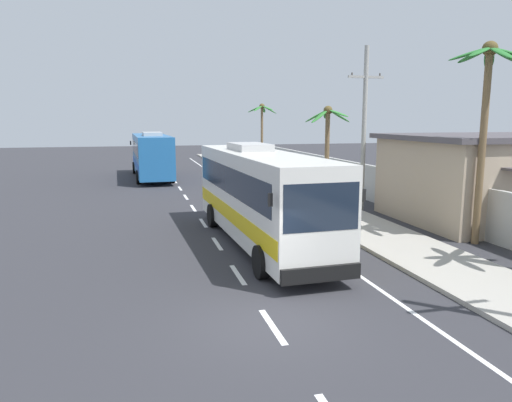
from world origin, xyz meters
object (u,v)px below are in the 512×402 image
motorcycle_beside_bus (258,191)px  coach_bus_far_lane (152,154)px  pedestrian_near_kerb (273,178)px  palm_second (328,132)px  coach_bus_foreground (260,193)px  utility_pole_mid (364,127)px  pedestrian_midwalk (334,193)px  palm_nearest (262,120)px  palm_third (486,98)px

motorcycle_beside_bus → coach_bus_far_lane: bearing=113.5°
pedestrian_near_kerb → palm_second: 4.74m
coach_bus_foreground → coach_bus_far_lane: coach_bus_foreground is taller
motorcycle_beside_bus → utility_pole_mid: 7.26m
utility_pole_mid → coach_bus_foreground: bearing=-142.4°
coach_bus_foreground → coach_bus_far_lane: size_ratio=1.01×
pedestrian_near_kerb → pedestrian_midwalk: pedestrian_midwalk is taller
pedestrian_midwalk → utility_pole_mid: (1.46, -0.24, 3.45)m
motorcycle_beside_bus → pedestrian_near_kerb: 3.90m
coach_bus_far_lane → pedestrian_midwalk: (8.88, -17.00, -1.02)m
motorcycle_beside_bus → palm_nearest: 23.58m
palm_nearest → coach_bus_far_lane: bearing=-142.0°
coach_bus_far_lane → motorcycle_beside_bus: coach_bus_far_lane is taller
pedestrian_near_kerb → utility_pole_mid: bearing=-105.9°
palm_nearest → palm_third: size_ratio=0.84×
palm_third → motorcycle_beside_bus: bearing=116.4°
palm_nearest → palm_second: 21.05m
palm_nearest → palm_second: bearing=-93.5°
coach_bus_far_lane → palm_second: 15.94m
coach_bus_foreground → motorcycle_beside_bus: size_ratio=6.00×
coach_bus_foreground → utility_pole_mid: 9.20m
motorcycle_beside_bus → coach_bus_foreground: bearing=-104.1°
coach_bus_far_lane → palm_second: palm_second is taller
coach_bus_foreground → pedestrian_near_kerb: bearing=71.6°
pedestrian_midwalk → palm_nearest: 26.69m
pedestrian_near_kerb → utility_pole_mid: size_ratio=0.19×
coach_bus_far_lane → palm_nearest: 15.30m
coach_bus_foreground → palm_nearest: bearing=75.0°
palm_nearest → palm_third: 34.05m
coach_bus_foreground → pedestrian_near_kerb: size_ratio=7.45×
motorcycle_beside_bus → utility_pole_mid: (4.64, -4.12, 3.78)m
coach_bus_foreground → pedestrian_near_kerb: (4.29, 12.93, -1.04)m
coach_bus_far_lane → palm_nearest: palm_nearest is taller
palm_second → palm_nearest: bearing=86.5°
palm_third → palm_second: bearing=94.0°
coach_bus_foreground → motorcycle_beside_bus: 9.92m
utility_pole_mid → palm_nearest: utility_pole_mid is taller
pedestrian_midwalk → palm_nearest: bearing=-175.7°
coach_bus_foreground → palm_third: size_ratio=1.53×
coach_bus_far_lane → palm_second: size_ratio=2.05×
palm_nearest → coach_bus_foreground: bearing=-105.0°
pedestrian_near_kerb → palm_nearest: size_ratio=0.24×
palm_second → palm_third: bearing=-86.0°
pedestrian_near_kerb → palm_third: palm_third is taller
coach_bus_far_lane → pedestrian_near_kerb: (7.60, -9.73, -1.03)m
palm_nearest → pedestrian_near_kerb: bearing=-102.7°
palm_nearest → palm_third: palm_third is taller
motorcycle_beside_bus → pedestrian_midwalk: 5.02m
palm_nearest → palm_third: bearing=-90.6°
coach_bus_foreground → palm_nearest: palm_nearest is taller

